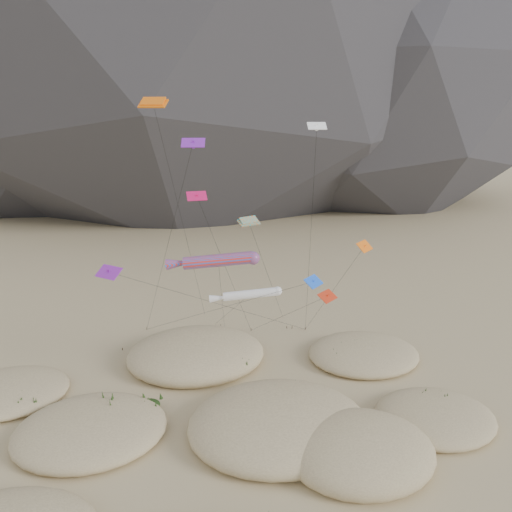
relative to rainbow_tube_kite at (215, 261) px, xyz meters
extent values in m
plane|color=#CCB789|center=(1.58, -9.88, -13.40)|extent=(500.00, 500.00, 0.00)
ellipsoid|color=#2B2B30|center=(-35.42, 113.12, 30.60)|extent=(136.20, 127.83, 116.00)
ellipsoid|color=black|center=(57.58, 100.12, 24.60)|extent=(130.55, 126.41, 100.00)
ellipsoid|color=#CCB789|center=(9.89, -12.05, -12.54)|extent=(11.98, 10.18, 3.82)
ellipsoid|color=#CCB789|center=(-11.41, -5.06, -12.81)|extent=(12.85, 10.93, 2.60)
ellipsoid|color=#CCB789|center=(4.32, -7.52, -12.55)|extent=(15.53, 13.20, 3.77)
ellipsoid|color=#CCB789|center=(18.28, -8.60, -12.90)|extent=(10.78, 9.17, 2.20)
ellipsoid|color=#CCB789|center=(-1.72, 6.27, -12.56)|extent=(14.95, 12.71, 3.73)
ellipsoid|color=#CCB789|center=(16.59, 3.58, -12.86)|extent=(12.30, 10.46, 2.38)
ellipsoid|color=#CCB789|center=(-20.08, 2.65, -12.96)|extent=(11.42, 9.71, 1.95)
ellipsoid|color=black|center=(10.86, -12.43, -12.40)|extent=(3.66, 3.13, 1.10)
ellipsoid|color=black|center=(9.79, -15.35, -12.60)|extent=(2.23, 1.91, 0.67)
ellipsoid|color=black|center=(-11.06, -2.70, -12.60)|extent=(2.96, 2.53, 0.89)
ellipsoid|color=black|center=(-6.72, -2.42, -12.70)|extent=(2.28, 1.95, 0.68)
ellipsoid|color=black|center=(4.98, -6.45, -12.30)|extent=(3.02, 2.59, 0.91)
ellipsoid|color=black|center=(6.30, -3.76, -12.40)|extent=(2.62, 2.24, 0.79)
ellipsoid|color=black|center=(2.83, -8.63, -12.50)|extent=(2.44, 2.08, 0.73)
ellipsoid|color=black|center=(19.46, -6.66, -12.80)|extent=(2.08, 1.78, 0.62)
ellipsoid|color=black|center=(-1.62, 5.36, -12.40)|extent=(2.92, 2.50, 0.88)
ellipsoid|color=black|center=(2.36, 2.66, -12.50)|extent=(2.28, 1.95, 0.68)
ellipsoid|color=black|center=(15.35, 4.80, -12.70)|extent=(2.11, 1.81, 0.63)
ellipsoid|color=black|center=(13.44, 2.50, -12.80)|extent=(2.02, 1.73, 0.60)
ellipsoid|color=black|center=(-19.10, 3.23, -12.90)|extent=(2.12, 1.81, 0.64)
ellipsoid|color=black|center=(-17.41, 0.30, -13.00)|extent=(2.00, 1.71, 0.60)
cylinder|color=#3F2D1E|center=(-0.49, 10.31, -13.25)|extent=(0.08, 0.08, 0.30)
cylinder|color=#3F2D1E|center=(1.96, 14.63, -13.25)|extent=(0.08, 0.08, 0.30)
cylinder|color=#3F2D1E|center=(5.52, 12.72, -13.25)|extent=(0.08, 0.08, 0.30)
cylinder|color=#3F2D1E|center=(10.06, 12.58, -13.25)|extent=(0.08, 0.08, 0.30)
cylinder|color=#3F2D1E|center=(10.70, 12.42, -13.25)|extent=(0.08, 0.08, 0.30)
cylinder|color=#3F2D1E|center=(-7.27, 15.39, -13.25)|extent=(0.08, 0.08, 0.30)
cylinder|color=#3F2D1E|center=(12.26, 11.79, -13.25)|extent=(0.08, 0.08, 0.30)
cylinder|color=#3F2D1E|center=(-9.87, 10.31, -13.25)|extent=(0.08, 0.08, 0.30)
cylinder|color=#FA2C1A|center=(0.29, -0.07, 0.04)|extent=(6.53, 2.53, 1.82)
sphere|color=#FA2C1A|center=(3.38, -0.76, 0.29)|extent=(1.22, 1.22, 1.22)
cone|color=#FA2C1A|center=(-3.12, 0.69, -0.28)|extent=(2.80, 1.59, 1.31)
cylinder|color=black|center=(1.36, 7.30, -6.68)|extent=(2.17, 14.77, 13.45)
cylinder|color=silver|center=(3.60, 1.95, -4.25)|extent=(5.48, 1.28, 1.24)
sphere|color=silver|center=(6.29, 1.74, -4.03)|extent=(0.90, 0.90, 0.90)
cone|color=silver|center=(0.65, 2.18, -4.52)|extent=(2.26, 0.94, 0.92)
cylinder|color=black|center=(2.47, 8.72, -8.82)|extent=(2.29, 13.56, 9.17)
cube|color=orange|center=(-4.75, 4.25, 13.66)|extent=(2.82, 2.09, 0.77)
cube|color=orange|center=(-4.75, 4.25, 13.87)|extent=(2.36, 1.70, 0.75)
cylinder|color=black|center=(-2.22, 11.54, 0.13)|extent=(5.09, 14.60, 27.07)
cube|color=orange|center=(3.29, 0.87, 3.26)|extent=(2.26, 1.68, 0.59)
cube|color=orange|center=(3.29, 0.87, 3.45)|extent=(1.90, 1.38, 0.58)
cylinder|color=black|center=(6.84, 8.41, -5.07)|extent=(7.13, 15.11, 16.68)
cube|color=orange|center=(13.38, -2.25, 1.31)|extent=(1.93, 1.87, 0.79)
cube|color=orange|center=(13.38, -2.25, 1.16)|extent=(0.35, 0.35, 0.61)
cylinder|color=black|center=(12.82, 4.77, -6.02)|extent=(1.14, 14.06, 14.67)
cube|color=#C41252|center=(-1.49, -0.86, 6.13)|extent=(1.75, 0.98, 0.69)
cube|color=#C41252|center=(-1.49, -0.86, 5.98)|extent=(0.22, 0.24, 0.57)
cylinder|color=black|center=(2.01, 5.93, -3.61)|extent=(7.05, 13.61, 19.49)
cube|color=purple|center=(-1.52, 1.05, 10.43)|extent=(2.17, 1.37, 0.75)
cube|color=purple|center=(-1.52, 1.05, 10.28)|extent=(0.27, 0.25, 0.70)
cylinder|color=black|center=(-4.39, 8.22, -1.46)|extent=(5.78, 14.37, 23.79)
cube|color=red|center=(9.18, -4.83, -2.24)|extent=(2.04, 1.93, 0.65)
cube|color=red|center=(9.18, -4.83, -2.39)|extent=(0.28, 0.28, 0.64)
cylinder|color=black|center=(7.35, 3.95, -7.79)|extent=(3.68, 17.56, 11.13)
cube|color=white|center=(9.91, 2.30, 11.70)|extent=(1.81, 1.06, 0.65)
cube|color=white|center=(9.91, 2.30, 11.55)|extent=(0.22, 0.21, 0.60)
cylinder|color=black|center=(11.09, 7.04, -0.82)|extent=(2.38, 9.52, 25.06)
cube|color=purple|center=(-9.39, 0.23, -0.59)|extent=(2.58, 2.45, 0.84)
cube|color=purple|center=(-9.39, 0.23, -0.74)|extent=(0.36, 0.35, 0.80)
cylinder|color=black|center=(1.44, 6.01, -6.97)|extent=(21.67, 11.58, 12.77)
cube|color=blue|center=(8.11, -4.08, -1.09)|extent=(2.03, 2.00, 0.71)
cube|color=blue|center=(8.11, -4.08, -1.24)|extent=(0.31, 0.31, 0.64)
cylinder|color=black|center=(0.42, 5.66, -7.22)|extent=(15.40, 19.49, 12.27)
camera|label=1|loc=(-4.18, -43.10, 13.58)|focal=35.00mm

